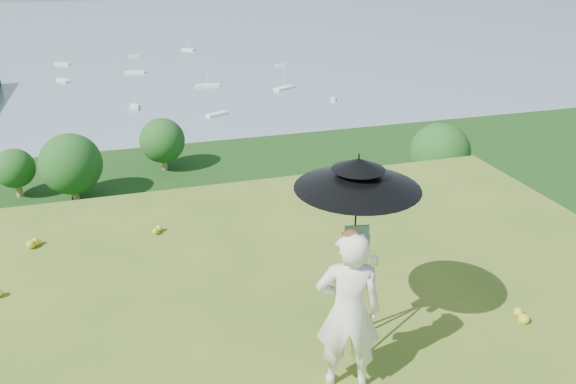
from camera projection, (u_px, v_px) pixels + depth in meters
name	position (u px, v px, depth m)	size (l,w,h in m)	color
forest_slope	(161.00, 380.00, 46.81)	(140.00, 56.00, 22.00)	#12380F
shoreline_tier	(143.00, 236.00, 84.72)	(170.00, 28.00, 8.00)	#72675B
bay_water	(119.00, 47.00, 228.61)	(700.00, 700.00, 0.00)	slate
slope_trees	(144.00, 231.00, 41.16)	(110.00, 50.00, 6.00)	#144515
harbor_town	(138.00, 196.00, 82.09)	(110.00, 22.00, 5.00)	silver
moored_boats	(78.00, 93.00, 155.94)	(140.00, 140.00, 0.70)	white
painter	(348.00, 311.00, 5.59)	(0.66, 0.43, 1.81)	white
field_easel	(352.00, 287.00, 6.19)	(0.60, 0.60, 1.59)	#AB7C47
sun_umbrella	(357.00, 201.00, 5.80)	(1.31, 1.31, 1.04)	black
painter_cap	(352.00, 236.00, 5.25)	(0.22, 0.26, 0.10)	#C66C7C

